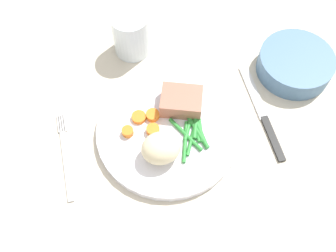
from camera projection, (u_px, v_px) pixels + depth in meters
The scene contains 10 objects.
dining_table at pixel (150, 142), 66.93cm from camera, with size 120.00×90.00×2.00cm.
dinner_plate at pixel (168, 131), 65.99cm from camera, with size 25.02×25.02×1.60cm, color white.
meat_portion at pixel (181, 101), 66.07cm from camera, with size 7.17×5.57×3.21cm, color #A86B56.
mashed_potatoes at pixel (161, 148), 60.72cm from camera, with size 6.47×5.55×5.08cm, color beige.
carrot_slices at pixel (144, 123), 65.18cm from camera, with size 7.05×5.56×1.22cm.
green_beans at pixel (194, 131), 64.69cm from camera, with size 5.75×9.73×0.87cm.
fork at pixel (66, 156), 64.36cm from camera, with size 1.44×16.60×0.40cm.
knife at pixel (262, 113), 68.36cm from camera, with size 1.70×20.50×0.64cm.
water_glass at pixel (131, 36), 72.46cm from camera, with size 7.14×7.14×8.83cm.
salad_bowl at pixel (296, 63), 71.19cm from camera, with size 14.09×14.09×4.04cm.
Camera 1 is at (-3.73, -29.19, 61.27)cm, focal length 40.25 mm.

